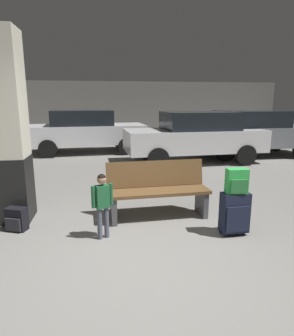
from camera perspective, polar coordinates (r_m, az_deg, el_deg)
ground_plane at (r=7.28m, az=-4.88°, el=-2.35°), size 18.00×18.00×0.10m
garage_back_wall at (r=15.90m, az=-7.01°, el=11.04°), size 18.00×0.12×2.80m
structural_pillar at (r=4.96m, az=-25.28°, el=6.59°), size 0.57×0.57×2.85m
bench at (r=4.78m, az=2.05°, el=-4.24°), size 1.63×0.61×0.89m
suitcase at (r=4.36m, az=16.35°, el=-8.17°), size 0.39×0.25×0.60m
backpack_bright at (r=4.22m, az=16.73°, el=-2.45°), size 0.29×0.20×0.34m
child at (r=4.05m, az=-8.53°, el=-5.89°), size 0.29×0.17×0.90m
backpack_dark_floor at (r=4.75m, az=-23.60°, el=-8.96°), size 0.32×0.27×0.34m
parked_car_far at (r=11.00m, az=-11.57°, el=7.07°), size 4.22×2.05×1.51m
parked_car_side at (r=10.76m, az=19.46°, el=6.49°), size 4.10×1.80×1.51m
parked_car_near at (r=9.21m, az=9.09°, el=6.12°), size 4.19×1.98×1.51m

